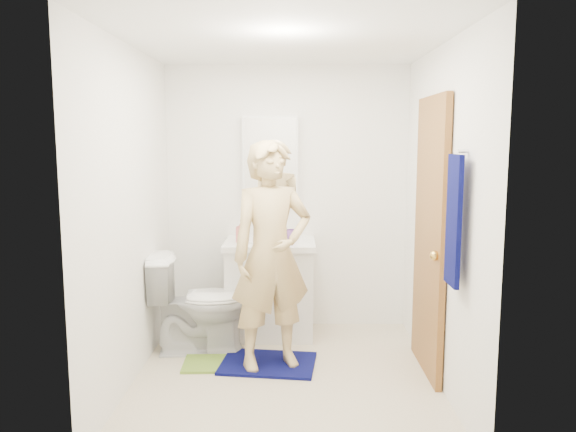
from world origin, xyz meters
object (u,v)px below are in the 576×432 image
at_px(medicine_cabinet, 270,155).
at_px(towel, 454,221).
at_px(vanity_cabinet, 270,291).
at_px(toilet, 200,303).
at_px(man, 272,255).
at_px(soap_dispenser, 241,231).
at_px(toothbrush_cup, 292,235).

xyz_separation_m(medicine_cabinet, towel, (1.18, -1.71, -0.35)).
relative_size(vanity_cabinet, towel, 1.00).
xyz_separation_m(towel, toilet, (-1.74, 1.08, -0.84)).
bearing_deg(towel, medicine_cabinet, 124.61).
bearing_deg(medicine_cabinet, vanity_cabinet, -90.00).
distance_m(vanity_cabinet, toilet, 0.69).
height_order(medicine_cabinet, toilet, medicine_cabinet).
bearing_deg(man, toilet, 129.23).
distance_m(vanity_cabinet, medicine_cabinet, 1.22).
distance_m(towel, man, 1.41).
height_order(vanity_cabinet, towel, towel).
bearing_deg(toilet, soap_dispenser, -46.42).
bearing_deg(vanity_cabinet, towel, -51.53).
distance_m(toothbrush_cup, man, 0.83).
bearing_deg(medicine_cabinet, toothbrush_cup, -38.95).
height_order(vanity_cabinet, toilet, toilet).
distance_m(vanity_cabinet, soap_dispenser, 0.60).
relative_size(medicine_cabinet, man, 0.41).
bearing_deg(toilet, man, -124.82).
height_order(medicine_cabinet, man, medicine_cabinet).
relative_size(vanity_cabinet, toilet, 0.98).
bearing_deg(soap_dispenser, medicine_cabinet, 47.98).
relative_size(medicine_cabinet, towel, 0.87).
distance_m(toilet, soap_dispenser, 0.72).
bearing_deg(towel, toothbrush_cup, 122.39).
distance_m(towel, toilet, 2.21).
relative_size(soap_dispenser, man, 0.12).
bearing_deg(toothbrush_cup, medicine_cabinet, 141.05).
height_order(towel, man, man).
bearing_deg(medicine_cabinet, toilet, -131.49).
distance_m(vanity_cabinet, man, 0.89).
bearing_deg(towel, soap_dispenser, 134.77).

